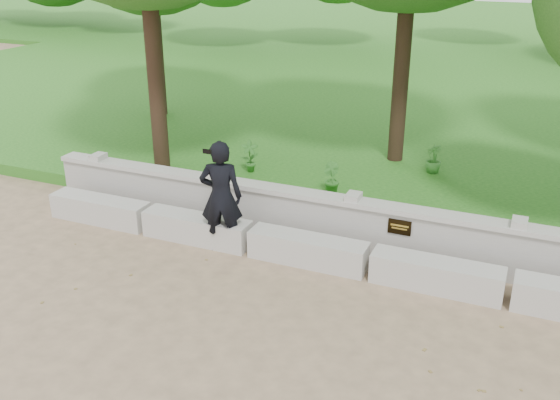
# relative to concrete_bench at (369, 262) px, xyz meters

# --- Properties ---
(ground) EXTENTS (80.00, 80.00, 0.00)m
(ground) POSITION_rel_concrete_bench_xyz_m (-0.00, -1.90, -0.22)
(ground) COLOR tan
(ground) RESTS_ON ground
(lawn) EXTENTS (40.00, 22.00, 0.25)m
(lawn) POSITION_rel_concrete_bench_xyz_m (-0.00, 12.10, -0.10)
(lawn) COLOR #1E5A17
(lawn) RESTS_ON ground
(concrete_bench) EXTENTS (11.90, 0.45, 0.45)m
(concrete_bench) POSITION_rel_concrete_bench_xyz_m (0.00, 0.00, 0.00)
(concrete_bench) COLOR #B5B3AB
(concrete_bench) RESTS_ON ground
(parapet_wall) EXTENTS (12.50, 0.35, 0.90)m
(parapet_wall) POSITION_rel_concrete_bench_xyz_m (0.00, 0.70, 0.24)
(parapet_wall) COLOR #AAA8A0
(parapet_wall) RESTS_ON ground
(man_main) EXTENTS (0.79, 0.73, 1.87)m
(man_main) POSITION_rel_concrete_bench_xyz_m (-2.46, -0.10, 0.71)
(man_main) COLOR black
(man_main) RESTS_ON ground
(shrub_a) EXTENTS (0.43, 0.40, 0.67)m
(shrub_a) POSITION_rel_concrete_bench_xyz_m (-3.35, 2.80, 0.36)
(shrub_a) COLOR #317026
(shrub_a) RESTS_ON lawn
(shrub_b) EXTENTS (0.45, 0.44, 0.64)m
(shrub_b) POSITION_rel_concrete_bench_xyz_m (-1.40, 2.27, 0.34)
(shrub_b) COLOR #317026
(shrub_b) RESTS_ON lawn
(shrub_d) EXTENTS (0.44, 0.45, 0.59)m
(shrub_d) POSITION_rel_concrete_bench_xyz_m (0.15, 4.25, 0.32)
(shrub_d) COLOR #317026
(shrub_d) RESTS_ON lawn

